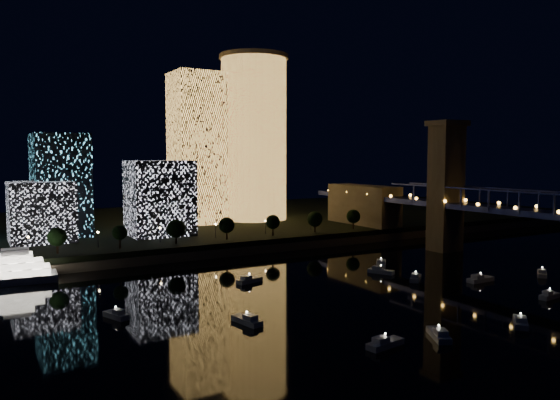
{
  "coord_description": "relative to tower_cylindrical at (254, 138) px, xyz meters",
  "views": [
    {
      "loc": [
        -94.74,
        -99.4,
        36.61
      ],
      "look_at": [
        -5.74,
        55.0,
        22.18
      ],
      "focal_mm": 35.0,
      "sensor_mm": 36.0,
      "label": 1
    }
  ],
  "objects": [
    {
      "name": "seawall",
      "position": [
        -29.89,
        -60.59,
        -44.1
      ],
      "size": [
        420.0,
        6.0,
        3.0
      ],
      "primitive_type": "cube",
      "color": "#6B5E4C",
      "rests_on": "ground"
    },
    {
      "name": "street_lamps",
      "position": [
        -63.89,
        -48.59,
        -36.58
      ],
      "size": [
        132.7,
        0.7,
        5.65
      ],
      "color": "black",
      "rests_on": "far_bank"
    },
    {
      "name": "far_bank",
      "position": [
        -29.89,
        17.41,
        -43.1
      ],
      "size": [
        420.0,
        160.0,
        5.0
      ],
      "primitive_type": "cube",
      "color": "black",
      "rests_on": "ground"
    },
    {
      "name": "midrise_blocks",
      "position": [
        -91.33,
        -19.25,
        -24.69
      ],
      "size": [
        91.35,
        41.77,
        40.31
      ],
      "color": "silver",
      "rests_on": "far_bank"
    },
    {
      "name": "esplanade_trees",
      "position": [
        -59.85,
        -54.59,
        -35.13
      ],
      "size": [
        166.38,
        6.74,
        8.87
      ],
      "color": "black",
      "rests_on": "far_bank"
    },
    {
      "name": "tower_rectangular",
      "position": [
        -30.51,
        -0.51,
        -5.54
      ],
      "size": [
        22.04,
        22.04,
        70.12
      ],
      "primitive_type": "cube",
      "color": "#F7B04F",
      "rests_on": "far_bank"
    },
    {
      "name": "motorboats",
      "position": [
        -27.03,
        -134.96,
        -44.79
      ],
      "size": [
        129.91,
        73.68,
        2.78
      ],
      "color": "silver",
      "rests_on": "ground"
    },
    {
      "name": "tower_cylindrical",
      "position": [
        0.0,
        0.0,
        0.0
      ],
      "size": [
        34.0,
        34.0,
        80.95
      ],
      "color": "#F7B04F",
      "rests_on": "far_bank"
    },
    {
      "name": "truss_bridge",
      "position": [
        35.1,
        -138.87,
        -29.35
      ],
      "size": [
        13.0,
        266.0,
        50.0
      ],
      "color": "#191F50",
      "rests_on": "ground"
    },
    {
      "name": "ground",
      "position": [
        -29.89,
        -142.59,
        -45.6
      ],
      "size": [
        520.0,
        520.0,
        0.0
      ],
      "primitive_type": "plane",
      "color": "black",
      "rests_on": "ground"
    }
  ]
}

